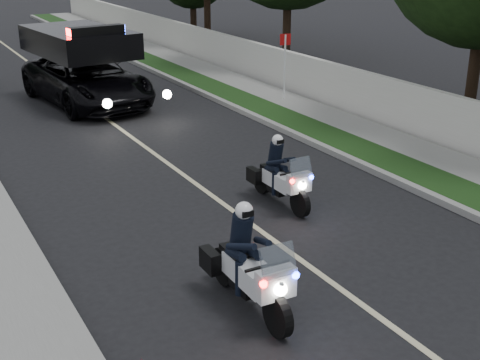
# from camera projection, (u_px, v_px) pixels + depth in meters

# --- Properties ---
(ground) EXTENTS (120.00, 120.00, 0.00)m
(ground) POSITION_uv_depth(u_px,v_px,m) (299.00, 259.00, 11.43)
(ground) COLOR black
(ground) RESTS_ON ground
(curb_right) EXTENTS (0.20, 60.00, 0.15)m
(curb_right) POSITION_uv_depth(u_px,v_px,m) (232.00, 106.00, 21.42)
(curb_right) COLOR gray
(curb_right) RESTS_ON ground
(grass_verge) EXTENTS (1.20, 60.00, 0.16)m
(grass_verge) POSITION_uv_depth(u_px,v_px,m) (250.00, 104.00, 21.74)
(grass_verge) COLOR #193814
(grass_verge) RESTS_ON ground
(sidewalk_right) EXTENTS (1.40, 60.00, 0.16)m
(sidewalk_right) POSITION_uv_depth(u_px,v_px,m) (282.00, 99.00, 22.34)
(sidewalk_right) COLOR gray
(sidewalk_right) RESTS_ON ground
(property_wall) EXTENTS (0.22, 60.00, 1.50)m
(property_wall) POSITION_uv_depth(u_px,v_px,m) (306.00, 77.00, 22.56)
(property_wall) COLOR beige
(property_wall) RESTS_ON ground
(lane_marking) EXTENTS (0.12, 50.00, 0.01)m
(lane_marking) POSITION_uv_depth(u_px,v_px,m) (115.00, 125.00, 19.57)
(lane_marking) COLOR #BFB78C
(lane_marking) RESTS_ON ground
(police_moto_left) EXTENTS (0.74, 2.04, 1.72)m
(police_moto_left) POSITION_uv_depth(u_px,v_px,m) (248.00, 307.00, 9.95)
(police_moto_left) COLOR silver
(police_moto_left) RESTS_ON ground
(police_moto_right) EXTENTS (0.65, 1.80, 1.53)m
(police_moto_right) POSITION_uv_depth(u_px,v_px,m) (279.00, 204.00, 13.79)
(police_moto_right) COLOR silver
(police_moto_right) RESTS_ON ground
(police_suv) EXTENTS (3.47, 6.33, 2.95)m
(police_suv) POSITION_uv_depth(u_px,v_px,m) (89.00, 104.00, 22.07)
(police_suv) COLOR black
(police_suv) RESTS_ON ground
(sign_post) EXTENTS (0.47, 0.47, 2.45)m
(sign_post) POSITION_uv_depth(u_px,v_px,m) (284.00, 103.00, 22.10)
(sign_post) COLOR #B30C1B
(sign_post) RESTS_ON ground
(tree_right_b) EXTENTS (6.98, 6.98, 10.35)m
(tree_right_b) POSITION_uv_depth(u_px,v_px,m) (467.00, 120.00, 20.04)
(tree_right_b) COLOR #1C3712
(tree_right_b) RESTS_ON ground
(tree_right_c) EXTENTS (8.81, 8.81, 11.08)m
(tree_right_c) POSITION_uv_depth(u_px,v_px,m) (286.00, 65.00, 28.77)
(tree_right_c) COLOR #183310
(tree_right_c) RESTS_ON ground
(tree_right_d) EXTENTS (9.21, 9.21, 12.18)m
(tree_right_d) POSITION_uv_depth(u_px,v_px,m) (208.00, 41.00, 35.18)
(tree_right_d) COLOR #214015
(tree_right_d) RESTS_ON ground
(tree_right_e) EXTENTS (5.42, 5.42, 7.18)m
(tree_right_e) POSITION_uv_depth(u_px,v_px,m) (194.00, 36.00, 36.95)
(tree_right_e) COLOR black
(tree_right_e) RESTS_ON ground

